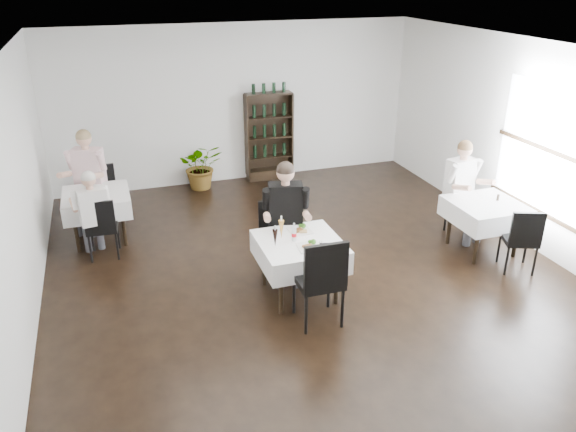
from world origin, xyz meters
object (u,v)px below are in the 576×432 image
(diner_main, at_px, (286,213))
(main_table, at_px, (300,251))
(potted_tree, at_px, (201,166))
(wine_shelf, at_px, (269,137))

(diner_main, bearing_deg, main_table, -88.86)
(potted_tree, bearing_deg, main_table, -83.34)
(wine_shelf, bearing_deg, potted_tree, -175.19)
(wine_shelf, xyz_separation_m, potted_tree, (-1.39, -0.12, -0.40))
(main_table, xyz_separation_m, potted_tree, (-0.49, 4.20, -0.18))
(wine_shelf, relative_size, diner_main, 1.08)
(wine_shelf, relative_size, potted_tree, 1.96)
(wine_shelf, distance_m, main_table, 4.41)
(potted_tree, bearing_deg, wine_shelf, 4.81)
(main_table, bearing_deg, wine_shelf, 78.22)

